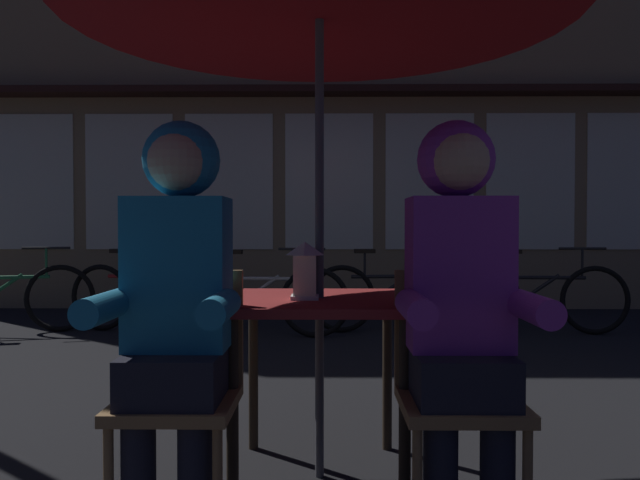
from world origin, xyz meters
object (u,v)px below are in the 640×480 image
cafe_table (319,322)px  bicycle_third (261,300)px  person_left_hooded (177,281)px  bicycle_fifth (540,298)px  chair_left (181,381)px  bicycle_fourth (393,296)px  bicycle_second (146,297)px  chair_right (456,382)px  person_right_hooded (460,281)px  bicycle_nearest (3,298)px  lantern (305,269)px

cafe_table → bicycle_third: bicycle_third is taller
person_left_hooded → bicycle_third: (-0.11, 3.61, -0.50)m
cafe_table → bicycle_fifth: bicycle_fifth is taller
chair_left → bicycle_fourth: bearing=73.0°
cafe_table → bicycle_second: bicycle_second is taller
chair_right → bicycle_third: chair_right is taller
person_right_hooded → bicycle_third: (-1.07, 3.61, -0.50)m
cafe_table → bicycle_nearest: bicycle_nearest is taller
chair_left → bicycle_third: chair_left is taller
person_left_hooded → bicycle_fifth: size_ratio=0.83×
person_left_hooded → bicycle_nearest: bearing=125.1°
lantern → bicycle_third: (-0.53, 3.24, -0.51)m
person_right_hooded → bicycle_fourth: size_ratio=0.83×
chair_right → bicycle_third: size_ratio=0.52×
lantern → chair_right: (0.54, -0.31, -0.37)m
chair_right → person_left_hooded: bearing=-176.6°
lantern → person_right_hooded: 0.65m
bicycle_nearest → bicycle_third: (2.50, -0.10, 0.00)m
person_right_hooded → bicycle_third: bearing=106.5°
chair_right → bicycle_third: bearing=106.8°
bicycle_nearest → chair_left: bearing=-54.5°
lantern → bicycle_nearest: 4.54m
person_right_hooded → person_left_hooded: bearing=180.0°
chair_left → bicycle_fifth: size_ratio=0.52×
lantern → chair_right: 0.72m
lantern → bicycle_third: lantern is taller
chair_left → chair_right: size_ratio=1.00×
lantern → bicycle_fourth: size_ratio=0.14×
bicycle_nearest → bicycle_second: size_ratio=1.00×
cafe_table → bicycle_fourth: 3.52m
bicycle_nearest → bicycle_second: same height
chair_right → person_left_hooded: 1.03m
lantern → person_right_hooded: bearing=-34.5°
person_right_hooded → bicycle_fifth: 4.11m
bicycle_fourth → lantern: bearing=-102.0°
chair_left → person_left_hooded: bearing=-90.0°
cafe_table → bicycle_fourth: size_ratio=0.44×
person_left_hooded → bicycle_nearest: 4.56m
bicycle_second → bicycle_fifth: bearing=-0.5°
chair_left → lantern: bearing=36.5°
bicycle_fourth → bicycle_second: bearing=-178.1°
person_left_hooded → person_right_hooded: size_ratio=1.00×
person_left_hooded → bicycle_fifth: bearing=55.6°
chair_left → bicycle_nearest: size_ratio=0.53×
cafe_table → bicycle_second: bearing=117.2°
lantern → bicycle_second: bearing=116.0°
cafe_table → chair_left: (-0.48, -0.37, -0.15)m
person_left_hooded → bicycle_second: (-1.24, 3.79, -0.50)m
bicycle_second → bicycle_fourth: size_ratio=0.98×
person_left_hooded → bicycle_fifth: 4.57m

